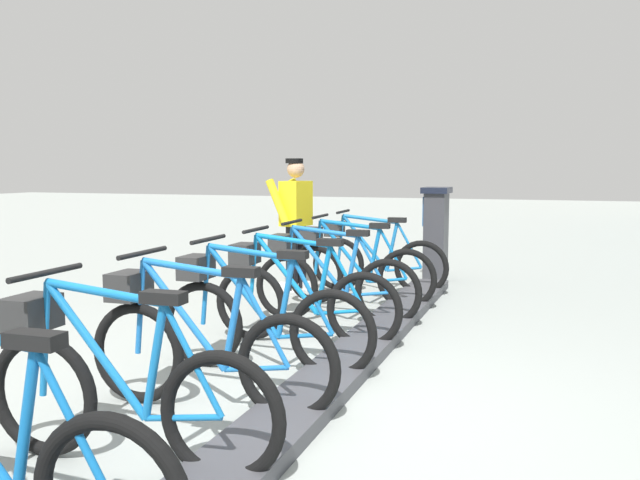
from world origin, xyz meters
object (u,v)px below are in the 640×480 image
(bike_docked_2, at_px, (329,280))
(bike_docked_4, at_px, (256,316))
(bike_docked_1, at_px, (354,268))
(payment_kiosk, at_px, (436,232))
(bike_docked_0, at_px, (373,258))
(bike_docked_5, at_px, (199,345))
(bike_docked_3, at_px, (298,296))
(worker_near_rack, at_px, (295,219))
(bike_docked_6, at_px, (115,387))

(bike_docked_2, distance_m, bike_docked_4, 1.72)
(bike_docked_1, bearing_deg, payment_kiosk, -105.54)
(bike_docked_0, height_order, bike_docked_5, same)
(bike_docked_3, bearing_deg, bike_docked_1, -90.00)
(worker_near_rack, bearing_deg, bike_docked_6, 101.01)
(bike_docked_4, bearing_deg, bike_docked_3, -90.00)
(bike_docked_1, bearing_deg, bike_docked_6, 90.00)
(bike_docked_5, bearing_deg, bike_docked_3, -90.00)
(bike_docked_3, relative_size, bike_docked_4, 1.00)
(payment_kiosk, distance_m, bike_docked_1, 2.15)
(bike_docked_1, xyz_separation_m, bike_docked_3, (0.00, 1.72, 0.00))
(bike_docked_2, height_order, bike_docked_4, same)
(bike_docked_2, height_order, bike_docked_3, same)
(bike_docked_4, distance_m, worker_near_rack, 3.43)
(payment_kiosk, bearing_deg, bike_docked_4, 82.97)
(bike_docked_5, bearing_deg, bike_docked_1, -90.00)
(bike_docked_0, relative_size, bike_docked_1, 1.00)
(worker_near_rack, bearing_deg, payment_kiosk, -138.27)
(bike_docked_4, xyz_separation_m, bike_docked_5, (0.00, 0.86, 0.00))
(bike_docked_0, xyz_separation_m, bike_docked_4, (0.00, 3.44, 0.00))
(payment_kiosk, bearing_deg, bike_docked_3, 81.39)
(bike_docked_0, height_order, bike_docked_1, same)
(payment_kiosk, xyz_separation_m, bike_docked_3, (0.57, 3.77, -0.24))
(payment_kiosk, distance_m, bike_docked_6, 6.38)
(bike_docked_1, height_order, worker_near_rack, worker_near_rack)
(bike_docked_2, height_order, bike_docked_5, same)
(payment_kiosk, height_order, bike_docked_0, payment_kiosk)
(bike_docked_5, xyz_separation_m, worker_near_rack, (0.97, -4.12, 0.48))
(worker_near_rack, bearing_deg, bike_docked_3, 111.96)
(payment_kiosk, relative_size, bike_docked_3, 0.74)
(bike_docked_5, distance_m, bike_docked_6, 0.86)
(payment_kiosk, relative_size, bike_docked_2, 0.74)
(bike_docked_1, xyz_separation_m, worker_near_rack, (0.97, -0.68, 0.48))
(bike_docked_2, bearing_deg, bike_docked_5, 90.00)
(bike_docked_0, relative_size, bike_docked_3, 1.00)
(bike_docked_2, height_order, worker_near_rack, worker_near_rack)
(bike_docked_4, distance_m, bike_docked_5, 0.86)
(payment_kiosk, distance_m, worker_near_rack, 2.08)
(bike_docked_1, xyz_separation_m, bike_docked_2, (0.00, 0.86, 0.00))
(payment_kiosk, relative_size, bike_docked_5, 0.74)
(payment_kiosk, bearing_deg, bike_docked_0, 64.47)
(worker_near_rack, bearing_deg, bike_docked_1, 144.81)
(bike_docked_3, bearing_deg, payment_kiosk, -98.61)
(bike_docked_5, relative_size, bike_docked_6, 1.00)
(bike_docked_1, relative_size, bike_docked_5, 1.00)
(bike_docked_1, distance_m, bike_docked_4, 2.58)
(payment_kiosk, height_order, bike_docked_5, payment_kiosk)
(bike_docked_0, bearing_deg, payment_kiosk, -115.53)
(bike_docked_6, bearing_deg, worker_near_rack, -78.99)
(bike_docked_0, bearing_deg, bike_docked_5, 90.00)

